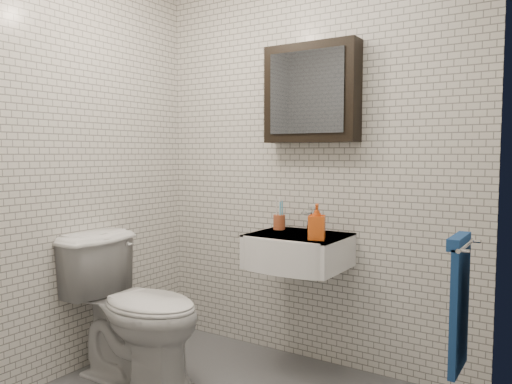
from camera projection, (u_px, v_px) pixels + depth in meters
room_shell at (212, 125)px, 2.32m from camera, size 2.22×2.02×2.51m
washbasin at (295, 251)px, 2.96m from camera, size 0.55×0.50×0.20m
faucet at (311, 220)px, 3.11m from camera, size 0.06×0.20×0.15m
mirror_cabinet at (311, 93)px, 3.05m from camera, size 0.60×0.15×0.60m
towel_rail at (460, 298)px, 2.10m from camera, size 0.09×0.30×0.58m
toothbrush_cup at (279, 221)px, 3.17m from camera, size 0.09×0.09×0.21m
soap_bottle at (317, 222)px, 2.79m from camera, size 0.12×0.12×0.20m
toilet at (136, 309)px, 2.90m from camera, size 0.85×0.51×0.86m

